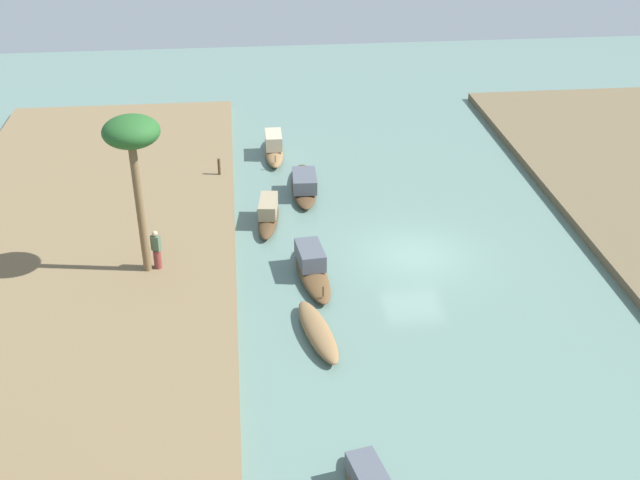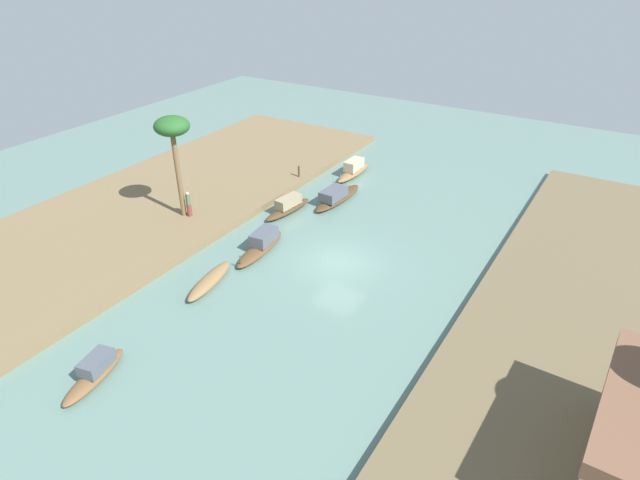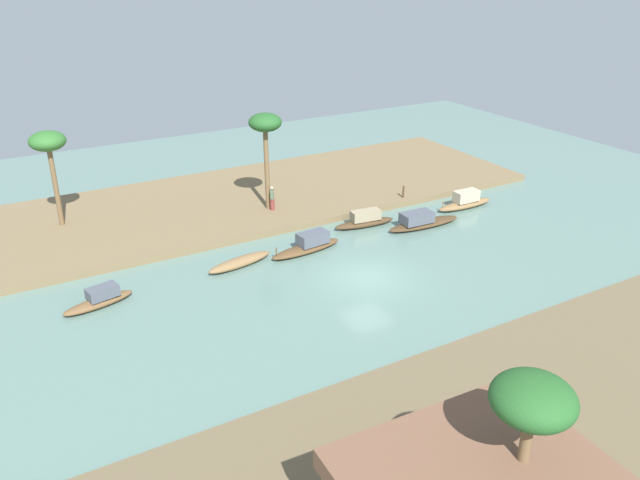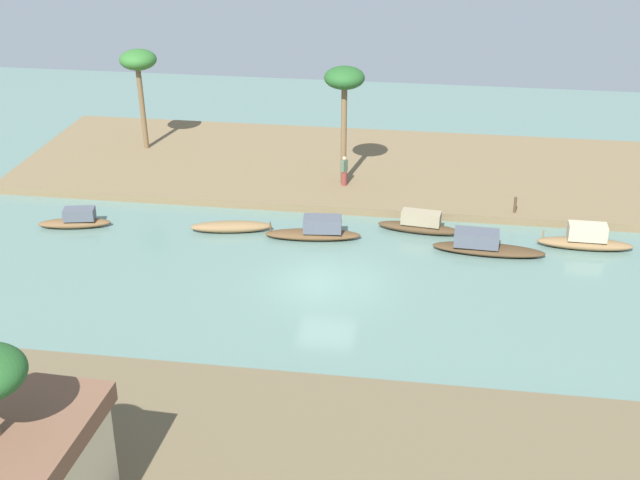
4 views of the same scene
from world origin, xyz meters
name	(u,v)px [view 4 (image 4 of 4)]	position (x,y,z in m)	size (l,w,h in m)	color
river_water	(327,284)	(0.00, 0.00, 0.00)	(66.28, 66.28, 0.00)	slate
riverbank_left	(361,167)	(0.00, -13.83, 0.21)	(38.62, 12.81, 0.41)	brown
sampan_midstream	(231,227)	(5.37, -4.63, 0.26)	(4.07, 1.61, 0.52)	brown
sampan_upstream_small	(420,224)	(-3.70, -5.91, 0.42)	(4.15, 1.35, 1.09)	#47331E
sampan_with_red_awning	(586,240)	(-11.42, -5.24, 0.46)	(4.40, 1.03, 1.24)	brown
sampan_foreground	(316,231)	(1.16, -4.44, 0.42)	(4.67, 1.53, 1.13)	brown
sampan_downstream_large	(484,245)	(-6.74, -4.04, 0.40)	(5.20, 1.42, 1.07)	#47331E
sampan_open_hull	(76,220)	(13.02, -3.99, 0.38)	(3.63, 1.61, 0.99)	brown
person_on_near_bank	(344,172)	(0.57, -10.46, 1.15)	(0.41, 0.41, 1.63)	brown
mooring_post	(515,205)	(-8.30, -8.08, 0.83)	(0.14, 0.14, 0.82)	#4C3823
palm_tree_left_near	(344,83)	(0.67, -10.89, 5.89)	(2.10, 2.10, 6.34)	brown
palm_tree_left_far	(138,64)	(13.03, -14.54, 5.55)	(2.13, 2.13, 5.96)	brown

